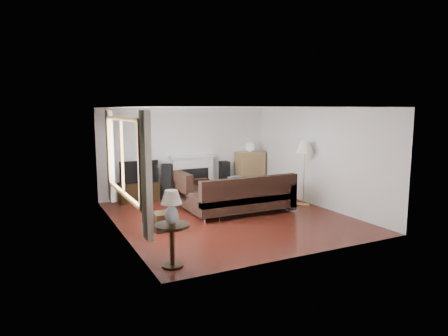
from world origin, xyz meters
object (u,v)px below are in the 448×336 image
tv_stand (139,192)px  sectional_sofa (242,196)px  coffee_table (213,193)px  side_table (172,246)px  floor_lamp (304,173)px  bookshelf (250,171)px

tv_stand → sectional_sofa: (1.89, -2.35, 0.17)m
coffee_table → side_table: size_ratio=1.56×
sectional_sofa → coffee_table: sectional_sofa is taller
side_table → coffee_table: bearing=57.4°
coffee_table → floor_lamp: 2.50m
floor_lamp → coffee_table: bearing=140.5°
tv_stand → coffee_table: 2.00m
sectional_sofa → coffee_table: (-0.05, 1.56, -0.22)m
sectional_sofa → floor_lamp: 1.86m
bookshelf → side_table: 6.28m
sectional_sofa → floor_lamp: floor_lamp is taller
tv_stand → bookshelf: 3.48m
bookshelf → floor_lamp: (0.24, -2.35, 0.24)m
sectional_sofa → side_table: size_ratio=3.91×
sectional_sofa → floor_lamp: (1.81, 0.02, 0.40)m
bookshelf → floor_lamp: size_ratio=0.71×
coffee_table → side_table: bearing=-137.1°
bookshelf → tv_stand: bearing=-179.5°
sectional_sofa → coffee_table: 1.58m
bookshelf → coffee_table: (-1.63, -0.82, -0.38)m
tv_stand → side_table: side_table is taller
sectional_sofa → side_table: (-2.56, -2.35, -0.09)m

